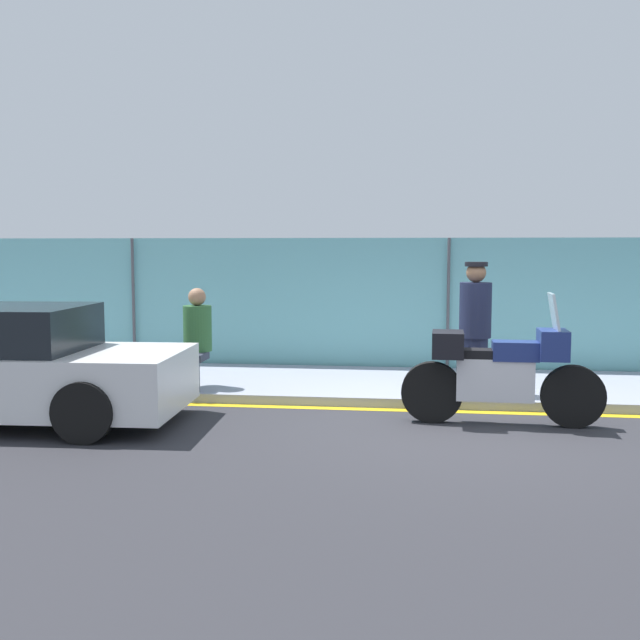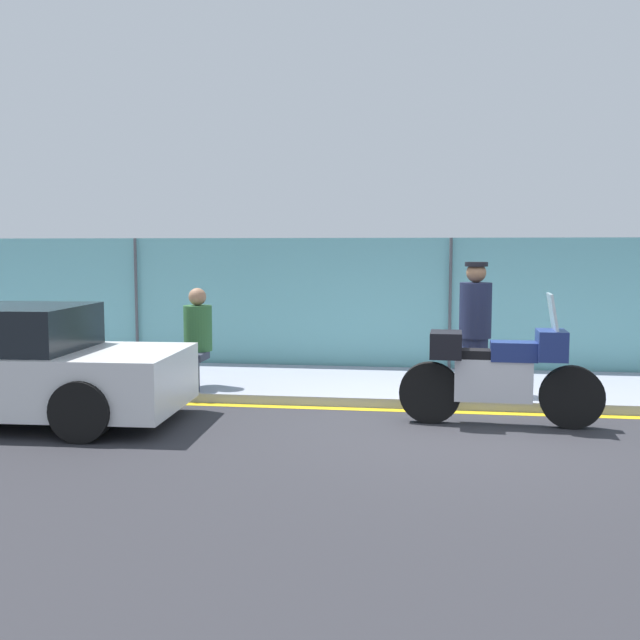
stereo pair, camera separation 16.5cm
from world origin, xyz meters
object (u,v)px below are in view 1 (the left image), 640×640
object	(u,v)px
person_seated_on_curb	(196,333)
officer_standing	(475,326)
motorcycle	(500,372)
fire_hydrant	(2,364)

from	to	relation	value
person_seated_on_curb	officer_standing	bearing A→B (deg)	2.07
motorcycle	person_seated_on_curb	size ratio (longest dim) A/B	1.69
officer_standing	person_seated_on_curb	distance (m)	3.79
person_seated_on_curb	fire_hydrant	size ratio (longest dim) A/B	2.42
motorcycle	officer_standing	xyz separation A→B (m)	(-0.18, 1.35, 0.38)
motorcycle	fire_hydrant	world-z (taller)	motorcycle
officer_standing	person_seated_on_curb	xyz separation A→B (m)	(-3.79, -0.14, -0.13)
motorcycle	fire_hydrant	bearing A→B (deg)	172.71
motorcycle	person_seated_on_curb	xyz separation A→B (m)	(-3.97, 1.21, 0.26)
motorcycle	officer_standing	world-z (taller)	officer_standing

